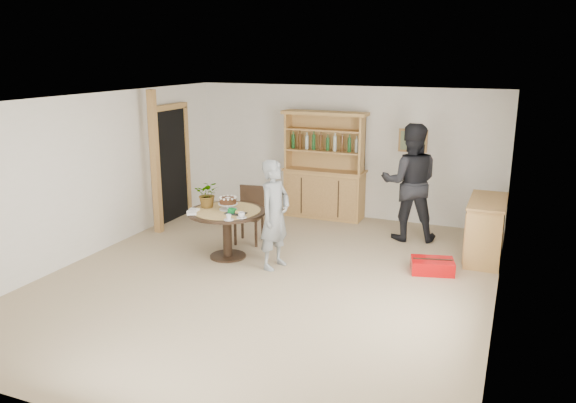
{
  "coord_description": "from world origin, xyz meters",
  "views": [
    {
      "loc": [
        3.08,
        -6.73,
        3.08
      ],
      "look_at": [
        0.14,
        0.36,
        1.05
      ],
      "focal_mm": 35.0,
      "sensor_mm": 36.0,
      "label": 1
    }
  ],
  "objects_px": {
    "hutch": "(324,182)",
    "dining_chair": "(250,211)",
    "red_suitcase": "(432,266)",
    "adult_person": "(410,182)",
    "teen_boy": "(275,215)",
    "dining_table": "(227,220)",
    "sideboard": "(486,229)"
  },
  "relations": [
    {
      "from": "hutch",
      "to": "adult_person",
      "type": "relative_size",
      "value": 1.03
    },
    {
      "from": "dining_chair",
      "to": "teen_boy",
      "type": "distance_m",
      "value": 1.3
    },
    {
      "from": "sideboard",
      "to": "red_suitcase",
      "type": "relative_size",
      "value": 1.85
    },
    {
      "from": "dining_chair",
      "to": "red_suitcase",
      "type": "bearing_deg",
      "value": -12.69
    },
    {
      "from": "hutch",
      "to": "dining_chair",
      "type": "bearing_deg",
      "value": -109.54
    },
    {
      "from": "dining_table",
      "to": "adult_person",
      "type": "bearing_deg",
      "value": 39.33
    },
    {
      "from": "dining_chair",
      "to": "dining_table",
      "type": "bearing_deg",
      "value": -97.07
    },
    {
      "from": "sideboard",
      "to": "adult_person",
      "type": "height_order",
      "value": "adult_person"
    },
    {
      "from": "dining_chair",
      "to": "sideboard",
      "type": "bearing_deg",
      "value": 1.89
    },
    {
      "from": "sideboard",
      "to": "red_suitcase",
      "type": "xyz_separation_m",
      "value": [
        -0.65,
        -0.89,
        -0.37
      ]
    },
    {
      "from": "dining_table",
      "to": "adult_person",
      "type": "xyz_separation_m",
      "value": [
        2.41,
        1.98,
        0.39
      ]
    },
    {
      "from": "hutch",
      "to": "adult_person",
      "type": "distance_m",
      "value": 1.93
    },
    {
      "from": "hutch",
      "to": "teen_boy",
      "type": "distance_m",
      "value": 2.81
    },
    {
      "from": "sideboard",
      "to": "teen_boy",
      "type": "bearing_deg",
      "value": -151.21
    },
    {
      "from": "dining_table",
      "to": "teen_boy",
      "type": "xyz_separation_m",
      "value": [
        0.85,
        -0.1,
        0.2
      ]
    },
    {
      "from": "dining_chair",
      "to": "teen_boy",
      "type": "xyz_separation_m",
      "value": [
        0.86,
        -0.93,
        0.27
      ]
    },
    {
      "from": "adult_person",
      "to": "red_suitcase",
      "type": "height_order",
      "value": "adult_person"
    },
    {
      "from": "dining_table",
      "to": "dining_chair",
      "type": "xyz_separation_m",
      "value": [
        -0.01,
        0.83,
        -0.07
      ]
    },
    {
      "from": "teen_boy",
      "to": "dining_table",
      "type": "bearing_deg",
      "value": 95.58
    },
    {
      "from": "hutch",
      "to": "dining_table",
      "type": "bearing_deg",
      "value": -103.61
    },
    {
      "from": "dining_table",
      "to": "teen_boy",
      "type": "height_order",
      "value": "teen_boy"
    },
    {
      "from": "adult_person",
      "to": "red_suitcase",
      "type": "xyz_separation_m",
      "value": [
        0.64,
        -1.41,
        -0.89
      ]
    },
    {
      "from": "teen_boy",
      "to": "sideboard",
      "type": "bearing_deg",
      "value": -48.92
    },
    {
      "from": "hutch",
      "to": "dining_chair",
      "type": "xyz_separation_m",
      "value": [
        -0.67,
        -1.88,
        -0.15
      ]
    },
    {
      "from": "dining_chair",
      "to": "adult_person",
      "type": "distance_m",
      "value": 2.72
    },
    {
      "from": "dining_chair",
      "to": "red_suitcase",
      "type": "height_order",
      "value": "dining_chair"
    },
    {
      "from": "hutch",
      "to": "teen_boy",
      "type": "bearing_deg",
      "value": -86.01
    },
    {
      "from": "sideboard",
      "to": "dining_chair",
      "type": "relative_size",
      "value": 1.33
    },
    {
      "from": "hutch",
      "to": "teen_boy",
      "type": "height_order",
      "value": "hutch"
    },
    {
      "from": "dining_table",
      "to": "red_suitcase",
      "type": "bearing_deg",
      "value": 10.55
    },
    {
      "from": "hutch",
      "to": "red_suitcase",
      "type": "distance_m",
      "value": 3.26
    },
    {
      "from": "hutch",
      "to": "adult_person",
      "type": "height_order",
      "value": "hutch"
    }
  ]
}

